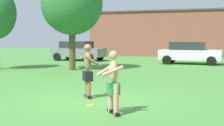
% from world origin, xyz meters
% --- Properties ---
extents(ground_plane, '(80.00, 80.00, 0.00)m').
position_xyz_m(ground_plane, '(0.00, 0.00, 0.00)').
color(ground_plane, '#4C8E3D').
extents(player_with_cap, '(0.76, 0.87, 1.73)m').
position_xyz_m(player_with_cap, '(-0.19, 0.30, 0.96)').
color(player_with_cap, black).
rests_on(player_with_cap, ground_plane).
extents(player_in_green, '(0.78, 0.73, 1.61)m').
position_xyz_m(player_in_green, '(1.33, -1.54, 0.84)').
color(player_in_green, black).
rests_on(player_in_green, ground_plane).
extents(frisbee, '(0.25, 0.25, 0.03)m').
position_xyz_m(frisbee, '(0.39, -0.78, 0.01)').
color(frisbee, yellow).
rests_on(frisbee, ground_plane).
extents(car_white_near_post, '(4.32, 2.05, 1.58)m').
position_xyz_m(car_white_near_post, '(1.16, 14.82, 0.82)').
color(car_white_near_post, white).
rests_on(car_white_near_post, ground_plane).
extents(car_gray_mid_lot, '(4.41, 2.25, 1.58)m').
position_xyz_m(car_gray_mid_lot, '(-7.90, 15.30, 0.82)').
color(car_gray_mid_lot, slate).
rests_on(car_gray_mid_lot, ground_plane).
extents(outbuilding_behind_lot, '(14.23, 6.72, 4.55)m').
position_xyz_m(outbuilding_behind_lot, '(-3.27, 25.78, 2.28)').
color(outbuilding_behind_lot, brown).
rests_on(outbuilding_behind_lot, ground_plane).
extents(tree_left_field, '(3.58, 3.58, 5.73)m').
position_xyz_m(tree_left_field, '(-4.77, 8.16, 3.87)').
color(tree_left_field, brown).
rests_on(tree_left_field, ground_plane).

